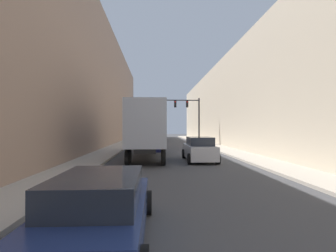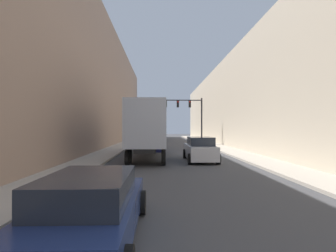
% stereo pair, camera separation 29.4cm
% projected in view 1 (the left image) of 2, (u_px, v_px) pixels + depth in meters
% --- Properties ---
extents(sidewalk_right, '(2.40, 80.00, 0.15)m').
position_uv_depth(sidewalk_right, '(219.00, 148.00, 29.52)').
color(sidewalk_right, '#B2A899').
rests_on(sidewalk_right, ground).
extents(sidewalk_left, '(2.40, 80.00, 0.15)m').
position_uv_depth(sidewalk_left, '(115.00, 148.00, 28.93)').
color(sidewalk_left, '#B2A899').
rests_on(sidewalk_left, ground).
extents(building_right, '(6.00, 80.00, 11.16)m').
position_uv_depth(building_right, '(256.00, 99.00, 29.77)').
color(building_right, beige).
rests_on(building_right, ground).
extents(building_left, '(6.00, 80.00, 15.43)m').
position_uv_depth(building_left, '(76.00, 79.00, 28.77)').
color(building_left, '#997A66').
rests_on(building_left, ground).
extents(semi_truck, '(2.55, 12.31, 4.11)m').
position_uv_depth(semi_truck, '(148.00, 128.00, 21.05)').
color(semi_truck, '#B2B7C1').
rests_on(semi_truck, ground).
extents(sedan_car, '(2.08, 4.62, 1.41)m').
position_uv_depth(sedan_car, '(100.00, 209.00, 5.36)').
color(sedan_car, navy).
rests_on(sedan_car, ground).
extents(suv_car, '(2.06, 4.62, 1.70)m').
position_uv_depth(suv_car, '(199.00, 150.00, 18.45)').
color(suv_car, '#B7B7BC').
rests_on(suv_car, ground).
extents(traffic_signal_gantry, '(6.49, 0.35, 6.33)m').
position_uv_depth(traffic_signal_gantry, '(186.00, 111.00, 34.96)').
color(traffic_signal_gantry, black).
rests_on(traffic_signal_gantry, ground).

